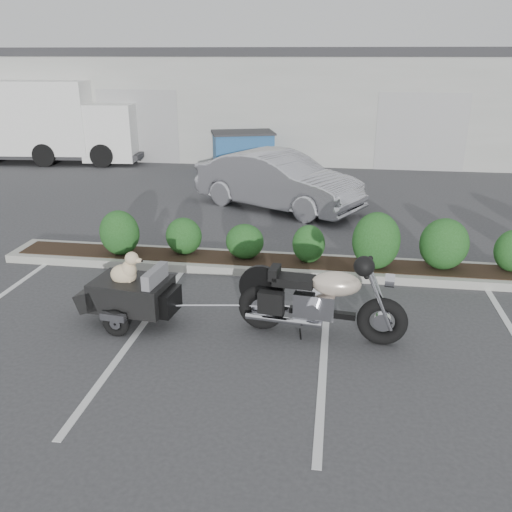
# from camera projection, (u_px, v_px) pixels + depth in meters

# --- Properties ---
(ground) EXTENTS (90.00, 90.00, 0.00)m
(ground) POSITION_uv_depth(u_px,v_px,m) (246.00, 321.00, 8.20)
(ground) COLOR #38383A
(ground) RESTS_ON ground
(planter_kerb) EXTENTS (12.00, 1.00, 0.15)m
(planter_kerb) POSITION_uv_depth(u_px,v_px,m) (319.00, 267.00, 10.07)
(planter_kerb) COLOR #9E9E93
(planter_kerb) RESTS_ON ground
(building) EXTENTS (26.00, 10.00, 4.00)m
(building) POSITION_uv_depth(u_px,v_px,m) (311.00, 98.00, 23.24)
(building) COLOR #9EA099
(building) RESTS_ON ground
(motorcycle) EXTENTS (2.42, 0.88, 1.39)m
(motorcycle) POSITION_uv_depth(u_px,v_px,m) (320.00, 301.00, 7.56)
(motorcycle) COLOR black
(motorcycle) RESTS_ON ground
(pet_trailer) EXTENTS (1.94, 1.10, 1.15)m
(pet_trailer) POSITION_uv_depth(u_px,v_px,m) (131.00, 293.00, 7.99)
(pet_trailer) COLOR black
(pet_trailer) RESTS_ON ground
(sedan) EXTENTS (4.63, 3.43, 1.46)m
(sedan) POSITION_uv_depth(u_px,v_px,m) (278.00, 181.00, 13.91)
(sedan) COLOR silver
(sedan) RESTS_ON ground
(dumpster) EXTENTS (2.37, 1.95, 1.35)m
(dumpster) POSITION_uv_depth(u_px,v_px,m) (243.00, 151.00, 18.35)
(dumpster) COLOR #1B4E87
(dumpster) RESTS_ON ground
(delivery_truck) EXTENTS (6.51, 2.72, 2.90)m
(delivery_truck) POSITION_uv_depth(u_px,v_px,m) (56.00, 123.00, 19.83)
(delivery_truck) COLOR white
(delivery_truck) RESTS_ON ground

